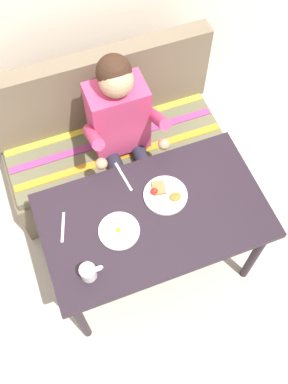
{
  "coord_description": "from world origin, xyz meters",
  "views": [
    {
      "loc": [
        -0.41,
        -0.94,
        2.82
      ],
      "look_at": [
        0.0,
        0.15,
        0.72
      ],
      "focal_mm": 41.15,
      "sensor_mm": 36.0,
      "label": 1
    }
  ],
  "objects_px": {
    "table": "(154,221)",
    "plate_eggs": "(119,231)",
    "coffee_mug": "(89,272)",
    "couch": "(112,146)",
    "plate_breakfast": "(165,194)",
    "knife": "(123,177)",
    "fork": "(63,227)",
    "person": "(122,128)"
  },
  "relations": [
    {
      "from": "person",
      "to": "plate_eggs",
      "type": "relative_size",
      "value": 5.64
    },
    {
      "from": "table",
      "to": "couch",
      "type": "distance_m",
      "value": 0.83
    },
    {
      "from": "person",
      "to": "plate_eggs",
      "type": "height_order",
      "value": "person"
    },
    {
      "from": "plate_breakfast",
      "to": "knife",
      "type": "xyz_separation_m",
      "value": [
        -0.17,
        0.19,
        -0.01
      ]
    },
    {
      "from": "coffee_mug",
      "to": "knife",
      "type": "height_order",
      "value": "coffee_mug"
    },
    {
      "from": "plate_eggs",
      "to": "coffee_mug",
      "type": "height_order",
      "value": "coffee_mug"
    },
    {
      "from": "person",
      "to": "plate_breakfast",
      "type": "bearing_deg",
      "value": -82.42
    },
    {
      "from": "couch",
      "to": "coffee_mug",
      "type": "bearing_deg",
      "value": -113.42
    },
    {
      "from": "person",
      "to": "couch",
      "type": "bearing_deg",
      "value": 99.01
    },
    {
      "from": "plate_eggs",
      "to": "knife",
      "type": "xyz_separation_m",
      "value": [
        0.13,
        0.3,
        -0.01
      ]
    },
    {
      "from": "table",
      "to": "plate_eggs",
      "type": "relative_size",
      "value": 5.59
    },
    {
      "from": "couch",
      "to": "plate_eggs",
      "type": "height_order",
      "value": "couch"
    },
    {
      "from": "table",
      "to": "person",
      "type": "distance_m",
      "value": 0.6
    },
    {
      "from": "coffee_mug",
      "to": "knife",
      "type": "distance_m",
      "value": 0.59
    },
    {
      "from": "person",
      "to": "fork",
      "type": "xyz_separation_m",
      "value": [
        -0.5,
        -0.49,
        -0.01
      ]
    },
    {
      "from": "coffee_mug",
      "to": "fork",
      "type": "relative_size",
      "value": 0.69
    },
    {
      "from": "plate_breakfast",
      "to": "fork",
      "type": "distance_m",
      "value": 0.57
    },
    {
      "from": "fork",
      "to": "coffee_mug",
      "type": "bearing_deg",
      "value": -61.37
    },
    {
      "from": "plate_breakfast",
      "to": "knife",
      "type": "bearing_deg",
      "value": 131.7
    },
    {
      "from": "couch",
      "to": "plate_eggs",
      "type": "relative_size",
      "value": 6.7
    },
    {
      "from": "couch",
      "to": "coffee_mug",
      "type": "xyz_separation_m",
      "value": [
        -0.42,
        -0.96,
        0.45
      ]
    },
    {
      "from": "couch",
      "to": "knife",
      "type": "height_order",
      "value": "couch"
    },
    {
      "from": "table",
      "to": "coffee_mug",
      "type": "distance_m",
      "value": 0.48
    },
    {
      "from": "person",
      "to": "coffee_mug",
      "type": "distance_m",
      "value": 0.91
    },
    {
      "from": "table",
      "to": "plate_eggs",
      "type": "bearing_deg",
      "value": -172.07
    },
    {
      "from": "plate_breakfast",
      "to": "fork",
      "type": "relative_size",
      "value": 1.4
    },
    {
      "from": "person",
      "to": "plate_breakfast",
      "type": "distance_m",
      "value": 0.51
    },
    {
      "from": "person",
      "to": "knife",
      "type": "distance_m",
      "value": 0.33
    },
    {
      "from": "couch",
      "to": "coffee_mug",
      "type": "height_order",
      "value": "couch"
    },
    {
      "from": "couch",
      "to": "person",
      "type": "bearing_deg",
      "value": -80.99
    },
    {
      "from": "knife",
      "to": "coffee_mug",
      "type": "bearing_deg",
      "value": -133.01
    },
    {
      "from": "couch",
      "to": "plate_breakfast",
      "type": "height_order",
      "value": "couch"
    },
    {
      "from": "plate_eggs",
      "to": "fork",
      "type": "distance_m",
      "value": 0.29
    },
    {
      "from": "person",
      "to": "plate_eggs",
      "type": "bearing_deg",
      "value": -110.61
    },
    {
      "from": "couch",
      "to": "fork",
      "type": "relative_size",
      "value": 8.47
    },
    {
      "from": "table",
      "to": "plate_breakfast",
      "type": "relative_size",
      "value": 5.04
    },
    {
      "from": "table",
      "to": "plate_breakfast",
      "type": "distance_m",
      "value": 0.16
    },
    {
      "from": "table",
      "to": "couch",
      "type": "xyz_separation_m",
      "value": [
        0.0,
        0.76,
        -0.32
      ]
    },
    {
      "from": "plate_breakfast",
      "to": "knife",
      "type": "height_order",
      "value": "plate_breakfast"
    },
    {
      "from": "table",
      "to": "coffee_mug",
      "type": "bearing_deg",
      "value": -154.56
    },
    {
      "from": "table",
      "to": "knife",
      "type": "height_order",
      "value": "knife"
    },
    {
      "from": "plate_breakfast",
      "to": "fork",
      "type": "xyz_separation_m",
      "value": [
        -0.57,
        0.01,
        -0.01
      ]
    }
  ]
}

